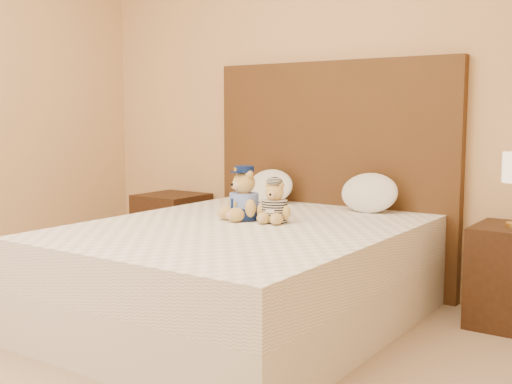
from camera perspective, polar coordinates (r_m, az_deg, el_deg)
bed at (r=3.56m, az=-1.10°, el=-7.33°), size 1.60×2.00×0.55m
headboard at (r=4.33m, az=6.73°, el=1.55°), size 1.75×0.08×1.50m
nightstand_left at (r=4.94m, az=-7.47°, el=-3.37°), size 0.45×0.45×0.55m
teddy_police at (r=3.66m, az=-1.07°, el=-0.11°), size 0.34×0.33×0.30m
teddy_prisoner at (r=3.57m, az=1.66°, el=-0.86°), size 0.25×0.24×0.24m
pillow_left at (r=4.37m, az=1.25°, el=0.65°), size 0.35×0.23×0.25m
pillow_right at (r=4.02m, az=10.03°, el=0.10°), size 0.37×0.24×0.26m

